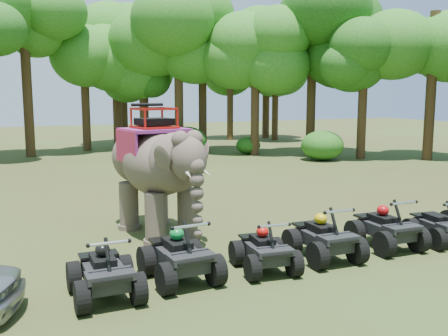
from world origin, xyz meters
The scene contains 24 objects.
ground centered at (0.00, 0.00, 0.00)m, with size 110.00×110.00×0.00m, color #47381E.
elephant centered at (-1.69, 2.06, 1.83)m, with size 1.91×4.35×3.66m, color brown, non-canonical shape.
atv_0 centered at (-3.94, -1.90, 0.65)m, with size 1.28×1.75×1.30m, color black, non-canonical shape.
atv_1 centered at (-2.30, -1.62, 0.69)m, with size 1.35×1.86×1.38m, color black, non-canonical shape.
atv_2 centered at (-0.38, -1.84, 0.61)m, with size 1.19×1.64×1.21m, color black, non-canonical shape.
atv_3 centered at (1.30, -1.72, 0.67)m, with size 1.32×1.81×1.34m, color black, non-canonical shape.
atv_4 centered at (3.29, -1.66, 0.67)m, with size 1.32×1.81×1.34m, color black, non-canonical shape.
atv_5 centered at (4.89, -1.90, 0.61)m, with size 1.19×1.63×1.21m, color black, non-canonical shape.
tree_0 centered at (0.00, 24.58, 4.47)m, with size 6.26×6.26×8.94m, color #195114, non-canonical shape.
tree_1 centered at (4.19, 24.43, 3.70)m, with size 5.18×5.18×7.41m, color #195114, non-canonical shape.
tree_2 centered at (7.67, 21.80, 4.53)m, with size 6.34×6.34×9.06m, color #195114, non-canonical shape.
tree_3 centered at (9.59, 17.48, 4.02)m, with size 5.62×5.62×8.03m, color #195114, non-canonical shape.
tree_4 centered at (13.28, 16.56, 4.81)m, with size 6.74×6.74×9.63m, color #195114, non-canonical shape.
tree_5 centered at (14.58, 13.01, 3.99)m, with size 5.58×5.58×7.98m, color #195114, non-canonical shape.
tree_6 centered at (17.91, 10.92, 4.85)m, with size 6.80×6.80×9.71m, color #195114, non-canonical shape.
tree_33 centered at (-3.85, 22.59, 4.96)m, with size 6.94×6.94×9.91m, color #195114, non-canonical shape.
tree_34 centered at (16.54, 28.60, 4.03)m, with size 5.64×5.64×8.05m, color #195114, non-canonical shape.
tree_35 centered at (16.18, 26.25, 3.98)m, with size 5.57×5.57×7.96m, color #195114, non-canonical shape.
tree_37 centered at (2.41, 25.65, 4.71)m, with size 6.59×6.59×9.41m, color #195114, non-canonical shape.
tree_39 centered at (5.59, 20.93, 4.82)m, with size 6.75×6.75×9.64m, color #195114, non-canonical shape.
tree_40 centered at (3.68, 28.94, 5.18)m, with size 7.25×7.25×10.35m, color #195114, non-canonical shape.
tree_42 centered at (12.80, 28.16, 3.94)m, with size 5.52×5.52×7.89m, color #195114, non-canonical shape.
tree_43 centered at (3.85, 23.68, 3.65)m, with size 5.11×5.11×7.31m, color #195114, non-canonical shape.
tree_44 centered at (16.51, 28.43, 4.79)m, with size 6.70×6.70×9.57m, color #195114, non-canonical shape.
Camera 1 is at (-5.65, -11.27, 3.92)m, focal length 40.00 mm.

